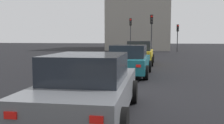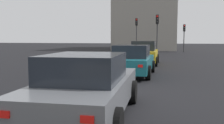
{
  "view_description": "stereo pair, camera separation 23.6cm",
  "coord_description": "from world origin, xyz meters",
  "px_view_note": "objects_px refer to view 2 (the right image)",
  "views": [
    {
      "loc": [
        -7.79,
        -1.38,
        1.83
      ],
      "look_at": [
        -0.24,
        0.08,
        1.1
      ],
      "focal_mm": 40.47,
      "sensor_mm": 36.0,
      "label": 1
    },
    {
      "loc": [
        -7.74,
        -1.61,
        1.83
      ],
      "look_at": [
        -0.24,
        0.08,
        1.1
      ],
      "focal_mm": 40.47,
      "sensor_mm": 36.0,
      "label": 2
    }
  ],
  "objects_px": {
    "traffic_light_far_left": "(157,27)",
    "car_grey_third": "(87,86)",
    "traffic_light_near_right": "(136,28)",
    "car_yellow_lead": "(144,53)",
    "traffic_light_near_left": "(184,32)",
    "car_teal_second": "(132,61)"
  },
  "relations": [
    {
      "from": "traffic_light_far_left",
      "to": "car_grey_third",
      "type": "bearing_deg",
      "value": 1.24
    },
    {
      "from": "car_grey_third",
      "to": "traffic_light_near_left",
      "type": "distance_m",
      "value": 28.8
    },
    {
      "from": "car_yellow_lead",
      "to": "traffic_light_near_left",
      "type": "xyz_separation_m",
      "value": [
        16.32,
        -3.57,
        1.82
      ]
    },
    {
      "from": "traffic_light_far_left",
      "to": "traffic_light_near_left",
      "type": "bearing_deg",
      "value": 163.14
    },
    {
      "from": "car_yellow_lead",
      "to": "car_grey_third",
      "type": "bearing_deg",
      "value": 178.95
    },
    {
      "from": "car_yellow_lead",
      "to": "traffic_light_near_left",
      "type": "distance_m",
      "value": 16.81
    },
    {
      "from": "car_teal_second",
      "to": "car_grey_third",
      "type": "height_order",
      "value": "car_teal_second"
    },
    {
      "from": "car_teal_second",
      "to": "traffic_light_far_left",
      "type": "distance_m",
      "value": 13.52
    },
    {
      "from": "traffic_light_near_right",
      "to": "car_yellow_lead",
      "type": "bearing_deg",
      "value": 5.62
    },
    {
      "from": "traffic_light_far_left",
      "to": "car_yellow_lead",
      "type": "bearing_deg",
      "value": -0.55
    },
    {
      "from": "car_teal_second",
      "to": "traffic_light_near_right",
      "type": "distance_m",
      "value": 19.59
    },
    {
      "from": "car_teal_second",
      "to": "traffic_light_far_left",
      "type": "height_order",
      "value": "traffic_light_far_left"
    },
    {
      "from": "traffic_light_near_left",
      "to": "car_teal_second",
      "type": "bearing_deg",
      "value": -13.83
    },
    {
      "from": "car_teal_second",
      "to": "traffic_light_near_left",
      "type": "xyz_separation_m",
      "value": [
        21.74,
        -3.64,
        1.87
      ]
    },
    {
      "from": "traffic_light_near_right",
      "to": "traffic_light_near_left",
      "type": "bearing_deg",
      "value": 108.65
    },
    {
      "from": "car_grey_third",
      "to": "traffic_light_near_right",
      "type": "relative_size",
      "value": 1.07
    },
    {
      "from": "car_yellow_lead",
      "to": "car_grey_third",
      "type": "height_order",
      "value": "car_yellow_lead"
    },
    {
      "from": "car_yellow_lead",
      "to": "traffic_light_far_left",
      "type": "relative_size",
      "value": 1.03
    },
    {
      "from": "car_yellow_lead",
      "to": "traffic_light_far_left",
      "type": "height_order",
      "value": "traffic_light_far_left"
    },
    {
      "from": "car_yellow_lead",
      "to": "traffic_light_near_right",
      "type": "xyz_separation_m",
      "value": [
        13.9,
        2.31,
        2.3
      ]
    },
    {
      "from": "traffic_light_near_right",
      "to": "traffic_light_far_left",
      "type": "distance_m",
      "value": 6.62
    },
    {
      "from": "car_grey_third",
      "to": "traffic_light_near_right",
      "type": "xyz_separation_m",
      "value": [
        26.07,
        2.15,
        2.36
      ]
    }
  ]
}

